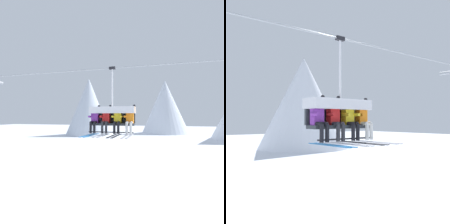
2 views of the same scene
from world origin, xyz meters
The scene contains 7 objects.
mountain_peak_east centered at (25.05, 40.07, 8.87)m, with size 17.54×17.54×17.74m.
lift_cable centered at (1.20, -0.80, 7.77)m, with size 17.80×0.05×0.05m.
chairlift_chair centered at (1.22, -0.73, 5.72)m, with size 2.06×0.74×2.98m.
skier_purple centered at (0.40, -0.94, 5.43)m, with size 0.48×1.70×1.34m.
skier_red centered at (0.95, -0.94, 5.43)m, with size 0.48×1.70×1.34m.
skier_yellow centered at (1.49, -0.95, 5.41)m, with size 0.46×1.70×1.23m.
skier_orange centered at (2.04, -0.94, 5.43)m, with size 0.48×1.70×1.34m.
Camera 2 is at (-3.88, -7.10, 5.38)m, focal length 45.00 mm.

